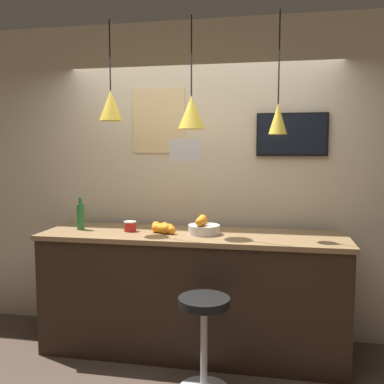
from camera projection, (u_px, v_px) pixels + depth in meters
back_wall at (201, 179)px, 4.01m from camera, size 8.00×0.06×2.90m
service_counter at (192, 292)px, 3.65m from camera, size 2.56×0.70×1.03m
bar_stool at (204, 326)px, 3.02m from camera, size 0.37×0.37×0.69m
fruit_bowl at (204, 228)px, 3.56m from camera, size 0.26×0.26×0.16m
orange_pile at (163, 228)px, 3.64m from camera, size 0.25×0.22×0.08m
juice_bottle at (80, 216)px, 3.76m from camera, size 0.07×0.07×0.28m
spread_jar at (130, 226)px, 3.68m from camera, size 0.11×0.11×0.09m
pendant_lamp_left at (111, 105)px, 3.60m from camera, size 0.20×0.20×0.83m
pendant_lamp_middle at (191, 112)px, 3.47m from camera, size 0.22×0.22×0.90m
pendant_lamp_right at (278, 118)px, 3.35m from camera, size 0.15×0.15×0.95m
mounted_tv at (292, 135)px, 3.76m from camera, size 0.62×0.04×0.38m
hanging_menu_board at (185, 150)px, 3.26m from camera, size 0.24×0.01×0.17m
wall_poster at (158, 121)px, 3.99m from camera, size 0.50×0.01×0.60m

